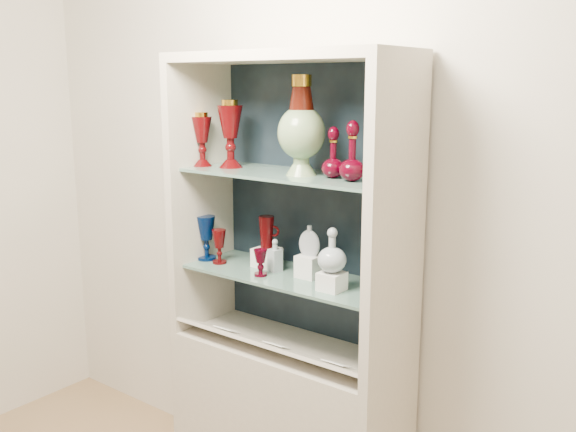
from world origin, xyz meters
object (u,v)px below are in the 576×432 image
Objects in this scene: pedestal_lamp_left at (202,139)px; clear_square_bottle at (275,255)px; ruby_goblet_tall at (219,246)px; clear_round_decanter at (332,251)px; flat_flask at (309,240)px; pedestal_lamp_right at (230,134)px; enamel_urn at (301,126)px; ruby_goblet_small at (261,263)px; ruby_decanter_a at (352,147)px; cameo_medallion at (382,249)px; lidded_bowl at (392,172)px; cobalt_goblet at (206,238)px; ruby_pitcher at (267,232)px; ruby_decanter_b at (333,151)px.

clear_square_bottle is at bearing 8.34° from pedestal_lamp_left.
clear_round_decanter is (0.59, -0.01, 0.08)m from ruby_goblet_tall.
pedestal_lamp_right is at bearing 174.97° from flat_flask.
flat_flask is at bearing 5.41° from pedestal_lamp_right.
enamel_urn is 0.50m from clear_round_decanter.
pedestal_lamp_right is at bearing 162.01° from ruby_goblet_small.
ruby_decanter_a is 2.00× the size of cameo_medallion.
ruby_goblet_small is (0.22, -0.07, -0.51)m from pedestal_lamp_right.
lidded_bowl is at bearing 2.42° from pedestal_lamp_right.
pedestal_lamp_right is 0.74× the size of enamel_urn.
cobalt_goblet is at bearing 172.78° from ruby_goblet_small.
ruby_goblet_tall reaches higher than clear_square_bottle.
clear_round_decanter is at bearing -1.18° from ruby_goblet_tall.
cameo_medallion is (0.48, 0.13, 0.11)m from ruby_goblet_small.
ruby_pitcher is (-0.60, 0.02, -0.31)m from lidded_bowl.
cameo_medallion is (0.48, 0.04, 0.09)m from clear_square_bottle.
enamel_urn is at bearing 176.09° from ruby_decanter_a.
ruby_goblet_tall is at bearing -139.92° from pedestal_lamp_right.
ruby_decanter_a reaches higher than lidded_bowl.
ruby_decanter_b is at bearing 4.07° from pedestal_lamp_left.
ruby_decanter_a is 0.87m from cobalt_goblet.
ruby_goblet_tall is 0.60m from clear_round_decanter.
flat_flask is at bearing -23.65° from ruby_pitcher.
clear_round_decanter is at bearing -147.01° from cameo_medallion.
clear_round_decanter is (0.68, -0.01, -0.38)m from pedestal_lamp_left.
cameo_medallion is (-0.05, 0.03, -0.30)m from lidded_bowl.
clear_round_decanter is at bearing -157.95° from lidded_bowl.
pedestal_lamp_left is 0.64m from flat_flask.
ruby_decanter_a reaches higher than ruby_pitcher.
enamel_urn is at bearing 2.93° from cobalt_goblet.
pedestal_lamp_left is at bearing -90.00° from cobalt_goblet.
ruby_pitcher is at bearing 154.93° from clear_square_bottle.
ruby_goblet_tall is at bearing 179.22° from flat_flask.
clear_square_bottle is (0.23, 0.02, -0.49)m from pedestal_lamp_right.
ruby_decanter_a is (0.74, 0.02, 0.01)m from pedestal_lamp_left.
clear_square_bottle is at bearing -45.36° from ruby_pitcher.
cobalt_goblet is 1.53× the size of flat_flask.
enamel_urn reaches higher than ruby_decanter_a.
pedestal_lamp_left is 0.89m from lidded_bowl.
lidded_bowl is 0.65m from clear_square_bottle.
ruby_decanter_a reaches higher than clear_round_decanter.
pedestal_lamp_right is 2.28× the size of cameo_medallion.
clear_square_bottle is 0.49m from cameo_medallion.
cameo_medallion is (0.15, 0.11, 0.01)m from clear_round_decanter.
cameo_medallion is (0.75, 0.09, 0.09)m from ruby_goblet_tall.
pedestal_lamp_right is at bearing 178.36° from ruby_decanter_a.
cobalt_goblet is at bearing -179.29° from ruby_decanter_a.
ruby_decanter_a is at bearing -15.02° from ruby_decanter_b.
pedestal_lamp_left is 1.17× the size of cobalt_goblet.
ruby_pitcher reaches higher than clear_square_bottle.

